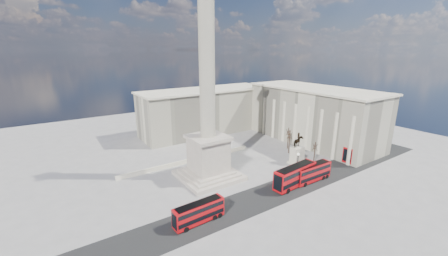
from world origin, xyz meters
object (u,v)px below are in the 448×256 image
equestrian_statue (297,153)px  red_bus_b (295,176)px  victorian_lamp (298,165)px  pedestrian_crossing (298,171)px  red_bus_a (199,212)px  red_bus_c (312,172)px  red_bus_d (358,151)px  nelsons_column (208,128)px  pedestrian_walking (298,160)px  pedestrian_standing (306,163)px

equestrian_statue → red_bus_b: bearing=-139.9°
victorian_lamp → pedestrian_crossing: bearing=35.4°
red_bus_a → red_bus_c: 30.81m
red_bus_d → red_bus_a: bearing=177.5°
equestrian_statue → pedestrian_crossing: 7.73m
red_bus_d → pedestrian_crossing: (-22.15, 2.70, -1.64)m
red_bus_b → red_bus_d: red_bus_b is taller
nelsons_column → pedestrian_crossing: nelsons_column is taller
nelsons_column → victorian_lamp: (16.83, -13.63, -8.70)m
pedestrian_crossing → victorian_lamp: bearing=99.0°
pedestrian_walking → pedestrian_standing: 2.74m
red_bus_a → pedestrian_crossing: bearing=4.5°
victorian_lamp → red_bus_b: bearing=-146.0°
equestrian_statue → red_bus_a: bearing=-166.0°
pedestrian_walking → pedestrian_standing: (-0.10, -2.74, -0.00)m
equestrian_statue → pedestrian_crossing: (-5.25, -5.21, -2.26)m
pedestrian_walking → red_bus_d: bearing=-43.7°
red_bus_b → victorian_lamp: bearing=28.7°
red_bus_a → victorian_lamp: victorian_lamp is taller
pedestrian_standing → pedestrian_crossing: size_ratio=0.87×
red_bus_a → pedestrian_standing: 37.17m
nelsons_column → equestrian_statue: bearing=-14.1°
red_bus_c → equestrian_statue: (5.35, 9.57, 0.89)m
red_bus_a → red_bus_d: (53.06, 1.09, 0.45)m
victorian_lamp → equestrian_statue: equestrian_statue is taller
red_bus_c → equestrian_statue: equestrian_statue is taller
red_bus_c → pedestrian_standing: 9.04m
pedestrian_walking → victorian_lamp: bearing=-158.6°
red_bus_c → pedestrian_crossing: size_ratio=5.88×
nelsons_column → red_bus_b: bearing=-46.6°
red_bus_c → victorian_lamp: 4.13m
nelsons_column → red_bus_b: (14.42, -15.25, -10.30)m
red_bus_b → red_bus_c: (5.30, -0.61, -0.32)m
red_bus_d → victorian_lamp: (-25.14, 0.57, 1.66)m
red_bus_a → equestrian_statue: equestrian_statue is taller
pedestrian_walking → equestrian_statue: bearing=154.0°
red_bus_c → victorian_lamp: bearing=143.3°
red_bus_d → equestrian_statue: size_ratio=1.34×
victorian_lamp → pedestrian_crossing: size_ratio=3.89×
red_bus_c → pedestrian_walking: red_bus_c is taller
red_bus_a → equestrian_statue: 37.27m
red_bus_c → red_bus_d: red_bus_d is taller
equestrian_statue → pedestrian_standing: 3.72m
nelsons_column → pedestrian_walking: nelsons_column is taller
red_bus_d → equestrian_statue: equestrian_statue is taller
red_bus_c → equestrian_statue: 11.00m
red_bus_a → red_bus_b: 25.51m
pedestrian_crossing → red_bus_c: bearing=152.3°
equestrian_statue → pedestrian_walking: equestrian_statue is taller
red_bus_d → red_bus_b: bearing=178.5°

